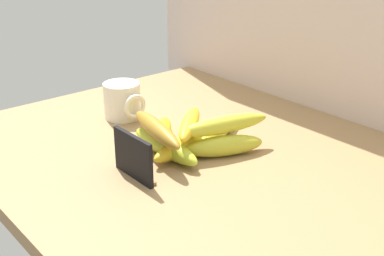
% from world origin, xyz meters
% --- Properties ---
extents(counter_top, '(1.10, 0.76, 0.03)m').
position_xyz_m(counter_top, '(0.00, 0.00, 0.01)').
color(counter_top, '#98764C').
rests_on(counter_top, ground).
extents(chalkboard_sign, '(0.11, 0.02, 0.08)m').
position_xyz_m(chalkboard_sign, '(-0.06, -0.15, 0.07)').
color(chalkboard_sign, black).
rests_on(chalkboard_sign, counter_top).
extents(coffee_mug, '(0.10, 0.08, 0.08)m').
position_xyz_m(coffee_mug, '(-0.32, -0.01, 0.07)').
color(coffee_mug, white).
rests_on(coffee_mug, counter_top).
extents(banana_0, '(0.14, 0.13, 0.03)m').
position_xyz_m(banana_0, '(-0.16, -0.01, 0.05)').
color(banana_0, yellow).
rests_on(banana_0, counter_top).
extents(banana_1, '(0.08, 0.21, 0.04)m').
position_xyz_m(banana_1, '(-0.08, -0.01, 0.05)').
color(banana_1, yellow).
rests_on(banana_1, counter_top).
extents(banana_2, '(0.20, 0.04, 0.04)m').
position_xyz_m(banana_2, '(-0.10, -0.06, 0.05)').
color(banana_2, '#B4C62F').
rests_on(banana_2, counter_top).
extents(banana_3, '(0.11, 0.19, 0.04)m').
position_xyz_m(banana_3, '(-0.09, 0.08, 0.05)').
color(banana_3, yellow).
rests_on(banana_3, counter_top).
extents(banana_4, '(0.11, 0.16, 0.04)m').
position_xyz_m(banana_4, '(-0.02, 0.03, 0.05)').
color(banana_4, gold).
rests_on(banana_4, counter_top).
extents(banana_5, '(0.08, 0.20, 0.03)m').
position_xyz_m(banana_5, '(-0.03, 0.04, 0.09)').
color(banana_5, gold).
rests_on(banana_5, banana_4).
extents(banana_6, '(0.20, 0.08, 0.03)m').
position_xyz_m(banana_6, '(-0.10, -0.07, 0.09)').
color(banana_6, '#A77D25').
rests_on(banana_6, banana_2).
extents(banana_7, '(0.13, 0.15, 0.03)m').
position_xyz_m(banana_7, '(-0.09, 0.00, 0.09)').
color(banana_7, yellow).
rests_on(banana_7, banana_1).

